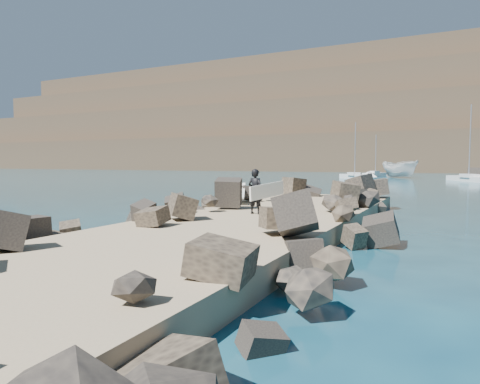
# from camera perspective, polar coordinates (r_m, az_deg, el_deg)

# --- Properties ---
(ground) EXTENTS (800.00, 800.00, 0.00)m
(ground) POSITION_cam_1_polar(r_m,az_deg,el_deg) (14.46, 1.78, -5.69)
(ground) COLOR #0F384C
(ground) RESTS_ON ground
(jetty) EXTENTS (6.00, 26.00, 0.60)m
(jetty) POSITION_cam_1_polar(r_m,az_deg,el_deg) (12.65, -2.03, -5.72)
(jetty) COLOR #8C7759
(jetty) RESTS_ON ground
(riprap_left) EXTENTS (2.60, 22.00, 1.00)m
(riprap_left) POSITION_cam_1_polar(r_m,az_deg,el_deg) (14.60, -11.15, -3.68)
(riprap_left) COLOR #262421
(riprap_left) RESTS_ON ground
(riprap_right) EXTENTS (2.60, 22.00, 1.00)m
(riprap_right) POSITION_cam_1_polar(r_m,az_deg,el_deg) (12.01, 11.45, -5.35)
(riprap_right) COLOR black
(riprap_right) RESTS_ON ground
(headland) EXTENTS (360.00, 140.00, 32.00)m
(headland) POSITION_cam_1_polar(r_m,az_deg,el_deg) (173.53, 28.04, 8.02)
(headland) COLOR #2D4919
(headland) RESTS_ON ground
(surfboard_resting) EXTENTS (1.55, 2.46, 0.08)m
(surfboard_resting) POSITION_cam_1_polar(r_m,az_deg,el_deg) (19.24, -0.27, -0.15)
(surfboard_resting) COLOR white
(surfboard_resting) RESTS_ON riprap_left
(boat_imported) EXTENTS (7.10, 6.80, 2.76)m
(boat_imported) POSITION_cam_1_polar(r_m,az_deg,el_deg) (70.98, 20.58, 2.89)
(boat_imported) COLOR silver
(boat_imported) RESTS_ON ground
(surfer_with_board) EXTENTS (1.00, 1.95, 1.60)m
(surfer_with_board) POSITION_cam_1_polar(r_m,az_deg,el_deg) (15.08, 2.29, 0.08)
(surfer_with_board) COLOR black
(surfer_with_board) RESTS_ON jetty
(sailboat_c) EXTENTS (5.28, 8.18, 9.80)m
(sailboat_c) POSITION_cam_1_polar(r_m,az_deg,el_deg) (61.30, 28.19, 1.58)
(sailboat_c) COLOR silver
(sailboat_c) RESTS_ON ground
(sailboat_a) EXTENTS (5.51, 6.29, 8.31)m
(sailboat_a) POSITION_cam_1_polar(r_m,az_deg,el_deg) (64.32, 15.02, 2.01)
(sailboat_a) COLOR silver
(sailboat_a) RESTS_ON ground
(sailboat_b) EXTENTS (3.44, 5.87, 7.16)m
(sailboat_b) POSITION_cam_1_polar(r_m,az_deg,el_deg) (75.49, 17.59, 2.23)
(sailboat_b) COLOR silver
(sailboat_b) RESTS_ON ground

